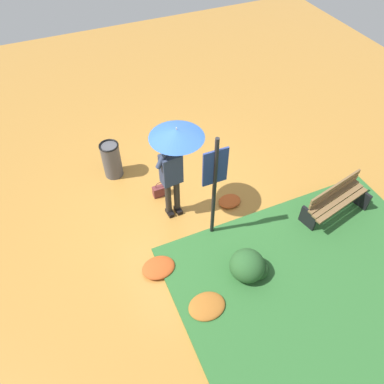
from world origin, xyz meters
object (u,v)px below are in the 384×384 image
person_with_umbrella (174,152)px  trash_bin (112,160)px  info_sign_post (215,179)px  handbag (160,191)px  park_bench (336,201)px

person_with_umbrella → trash_bin: (-0.88, 1.52, -1.13)m
info_sign_post → handbag: (-0.57, 1.30, -1.32)m
trash_bin → person_with_umbrella: bearing=-59.9°
park_bench → trash_bin: 4.67m
info_sign_post → handbag: size_ratio=6.22×
info_sign_post → trash_bin: 2.83m
handbag → trash_bin: size_ratio=0.44×
handbag → trash_bin: (-0.72, 1.00, 0.29)m
person_with_umbrella → park_bench: size_ratio=1.44×
handbag → info_sign_post: bearing=-66.4°
info_sign_post → park_bench: info_sign_post is taller
person_with_umbrella → park_bench: (2.79, -1.35, -1.15)m
person_with_umbrella → handbag: size_ratio=5.53×
park_bench → person_with_umbrella: bearing=154.1°
person_with_umbrella → trash_bin: 2.09m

